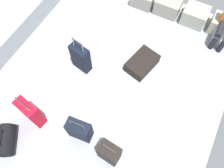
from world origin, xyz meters
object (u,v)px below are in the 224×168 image
at_px(cargo_crate_1, 168,6).
at_px(paper_cup, 75,15).
at_px(cargo_crate_3, 224,26).
at_px(suitcase_3, 142,63).
at_px(cargo_crate_2, 195,15).
at_px(duffel_bag, 6,140).
at_px(suitcase_4, 81,58).
at_px(suitcase_0, 31,112).
at_px(suitcase_1, 80,130).
at_px(suitcase_2, 109,153).

relative_size(cargo_crate_1, paper_cup, 6.00).
bearing_deg(cargo_crate_3, suitcase_3, -126.17).
xyz_separation_m(cargo_crate_2, duffel_bag, (-1.98, -4.21, -0.03)).
bearing_deg(cargo_crate_1, suitcase_3, -86.73).
height_order(suitcase_4, duffel_bag, suitcase_4).
distance_m(suitcase_0, suitcase_4, 1.38).
bearing_deg(cargo_crate_1, cargo_crate_2, 2.02).
xyz_separation_m(cargo_crate_3, suitcase_3, (-1.23, -1.68, -0.07)).
bearing_deg(suitcase_3, suitcase_0, -123.14).
bearing_deg(cargo_crate_1, suitcase_4, -113.89).
bearing_deg(duffel_bag, paper_cup, 99.89).
bearing_deg(duffel_bag, suitcase_1, 34.14).
height_order(cargo_crate_2, suitcase_0, suitcase_0).
xyz_separation_m(cargo_crate_1, paper_cup, (-1.86, -1.13, -0.13)).
bearing_deg(suitcase_4, suitcase_2, -44.71).
xyz_separation_m(suitcase_0, duffel_bag, (-0.15, -0.58, -0.16)).
bearing_deg(suitcase_1, suitcase_0, -171.54).
distance_m(cargo_crate_3, duffel_bag, 4.98).
xyz_separation_m(cargo_crate_2, suitcase_2, (-0.29, -3.58, 0.11)).
distance_m(cargo_crate_2, suitcase_1, 3.61).
height_order(suitcase_0, suitcase_1, suitcase_0).
bearing_deg(paper_cup, suitcase_1, -55.64).
xyz_separation_m(duffel_bag, paper_cup, (-0.53, 3.05, -0.11)).
relative_size(cargo_crate_1, duffel_bag, 1.00).
bearing_deg(suitcase_3, suitcase_1, -101.32).
bearing_deg(suitcase_0, cargo_crate_3, 55.43).
bearing_deg(suitcase_0, suitcase_4, 82.05).
relative_size(cargo_crate_2, suitcase_4, 0.66).
distance_m(suitcase_3, suitcase_4, 1.25).
bearing_deg(cargo_crate_2, suitcase_4, -126.02).
height_order(cargo_crate_1, cargo_crate_2, cargo_crate_2).
xyz_separation_m(cargo_crate_1, suitcase_1, (-0.27, -3.46, 0.09)).
height_order(suitcase_0, duffel_bag, suitcase_0).
relative_size(cargo_crate_3, duffel_bag, 1.07).
height_order(cargo_crate_2, suitcase_2, suitcase_2).
xyz_separation_m(cargo_crate_2, cargo_crate_3, (0.67, 0.01, -0.01)).
relative_size(cargo_crate_2, suitcase_1, 0.85).
xyz_separation_m(suitcase_2, suitcase_3, (-0.26, 1.91, -0.18)).
bearing_deg(cargo_crate_2, duffel_bag, -115.22).
xyz_separation_m(cargo_crate_1, suitcase_3, (0.09, -1.65, -0.07)).
relative_size(cargo_crate_2, cargo_crate_3, 0.88).
bearing_deg(cargo_crate_2, suitcase_2, -94.69).
relative_size(cargo_crate_1, cargo_crate_2, 1.06).
relative_size(suitcase_1, paper_cup, 6.62).
xyz_separation_m(cargo_crate_3, suitcase_2, (-0.97, -3.59, 0.12)).
relative_size(suitcase_2, paper_cup, 6.88).
distance_m(suitcase_2, paper_cup, 3.30).
height_order(suitcase_1, duffel_bag, suitcase_1).
distance_m(cargo_crate_1, suitcase_4, 2.44).
bearing_deg(suitcase_3, cargo_crate_2, 71.60).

